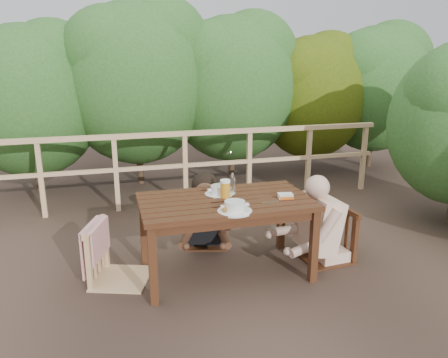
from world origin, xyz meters
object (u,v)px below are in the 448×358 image
object	(u,v)px
table	(225,237)
bread_roll	(229,208)
chair_left	(118,228)
soup_far	(220,190)
bottle	(233,185)
soup_near	(235,207)
woman	(206,187)
diner_right	(331,189)
chair_far	(206,204)
butter_tub	(285,197)
beer_glass	(225,189)
chair_right	(327,212)

from	to	relation	value
table	bread_roll	bearing A→B (deg)	-99.49
chair_left	soup_far	distance (m)	0.98
soup_far	bottle	size ratio (longest dim) A/B	1.23
soup_near	bottle	xyz separation A→B (m)	(0.10, 0.42, 0.06)
chair_left	soup_far	world-z (taller)	chair_left
woman	diner_right	distance (m)	1.29
chair_far	bread_roll	world-z (taller)	chair_far
soup_near	butter_tub	bearing A→B (deg)	19.81
chair_far	soup_near	distance (m)	1.04
beer_glass	table	bearing A→B (deg)	-103.25
chair_left	soup_near	xyz separation A→B (m)	(0.95, -0.43, 0.25)
woman	diner_right	xyz separation A→B (m)	(1.09, -0.68, 0.09)
chair_left	bottle	size ratio (longest dim) A/B	4.53
soup_far	beer_glass	size ratio (longest dim) A/B	1.54
chair_right	chair_far	bearing A→B (deg)	-126.33
table	chair_right	world-z (taller)	chair_right
table	bottle	xyz separation A→B (m)	(0.10, 0.11, 0.47)
soup_far	bread_roll	xyz separation A→B (m)	(-0.04, -0.48, -0.00)
diner_right	beer_glass	size ratio (longest dim) A/B	8.05
bottle	butter_tub	world-z (taller)	bottle
chair_far	beer_glass	distance (m)	0.72
woman	butter_tub	bearing A→B (deg)	138.64
woman	butter_tub	distance (m)	0.99
beer_glass	woman	bearing A→B (deg)	92.77
woman	chair_left	bearing A→B (deg)	46.96
diner_right	soup_far	world-z (taller)	diner_right
chair_far	bread_roll	distance (m)	1.03
diner_right	chair_far	bearing A→B (deg)	54.38
chair_left	woman	distance (m)	1.11
chair_far	bread_roll	xyz separation A→B (m)	(-0.03, -0.99, 0.30)
chair_far	soup_far	world-z (taller)	chair_far
soup_far	chair_far	bearing A→B (deg)	91.24
beer_glass	chair_left	bearing A→B (deg)	176.20
soup_near	butter_tub	distance (m)	0.57
soup_far	butter_tub	size ratio (longest dim) A/B	2.08
diner_right	chair_left	bearing A→B (deg)	82.93
table	beer_glass	xyz separation A→B (m)	(0.01, 0.05, 0.44)
soup_far	bottle	xyz separation A→B (m)	(0.11, -0.07, 0.07)
soup_far	woman	bearing A→B (deg)	91.19
diner_right	beer_glass	bearing A→B (deg)	84.03
woman	soup_near	distance (m)	1.02
chair_right	beer_glass	size ratio (longest dim) A/B	5.47
chair_left	soup_far	bearing A→B (deg)	-67.24
chair_left	soup_near	size ratio (longest dim) A/B	3.46
woman	beer_glass	bearing A→B (deg)	107.53
diner_right	woman	bearing A→B (deg)	53.62
woman	soup_near	xyz separation A→B (m)	(0.01, -1.01, 0.13)
butter_tub	diner_right	bearing A→B (deg)	24.47
bread_roll	beer_glass	world-z (taller)	beer_glass
soup_near	soup_far	size ratio (longest dim) A/B	1.06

